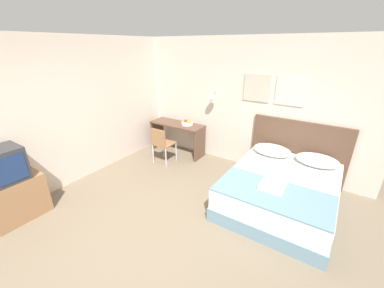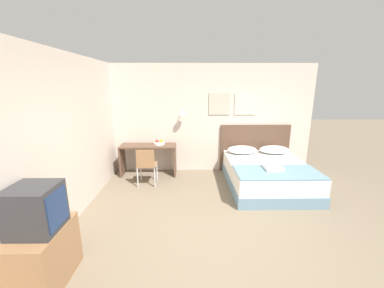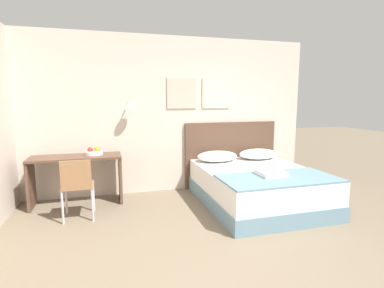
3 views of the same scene
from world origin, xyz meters
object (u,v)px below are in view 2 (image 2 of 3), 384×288
at_px(desk_chair, 146,164).
at_px(television, 35,209).
at_px(headboard, 254,148).
at_px(pillow_right, 274,150).
at_px(tv_stand, 44,256).
at_px(throw_blanket, 278,172).
at_px(pillow_left, 242,150).
at_px(folded_towel_near_foot, 273,167).
at_px(desk, 148,154).
at_px(bed, 267,175).
at_px(fruit_bowl, 159,143).

height_order(desk_chair, television, television).
height_order(headboard, desk_chair, headboard).
xyz_separation_m(pillow_right, tv_stand, (-3.66, -3.22, -0.30)).
distance_m(throw_blanket, television, 3.81).
height_order(headboard, television, headboard).
height_order(pillow_left, desk_chair, desk_chair).
relative_size(pillow_left, pillow_right, 1.00).
height_order(headboard, folded_towel_near_foot, headboard).
xyz_separation_m(desk, tv_stand, (-0.62, -3.26, -0.20)).
distance_m(bed, pillow_right, 0.89).
height_order(folded_towel_near_foot, fruit_bowl, fruit_bowl).
height_order(fruit_bowl, television, television).
bearing_deg(desk_chair, desk, 95.40).
height_order(pillow_left, pillow_right, same).
xyz_separation_m(pillow_left, television, (-2.88, -3.22, 0.28)).
bearing_deg(desk, bed, -15.72).
bearing_deg(bed, headboard, 90.00).
bearing_deg(desk_chair, tv_stand, -104.66).
bearing_deg(pillow_left, fruit_bowl, 177.71).
bearing_deg(desk_chair, bed, -1.98).
bearing_deg(throw_blanket, fruit_bowl, 150.05).
relative_size(pillow_right, folded_towel_near_foot, 1.98).
distance_m(desk, tv_stand, 3.32).
bearing_deg(folded_towel_near_foot, bed, 84.33).
bearing_deg(bed, television, -142.50).
xyz_separation_m(bed, desk, (-2.66, 0.75, 0.26)).
distance_m(headboard, throw_blanket, 1.62).
bearing_deg(headboard, tv_stand, -132.74).
bearing_deg(headboard, bed, -90.00).
xyz_separation_m(throw_blanket, television, (-3.27, -1.93, 0.35)).
height_order(throw_blanket, fruit_bowl, fruit_bowl).
bearing_deg(pillow_right, fruit_bowl, 178.35).
bearing_deg(desk, fruit_bowl, 10.43).
bearing_deg(fruit_bowl, pillow_left, -2.29).
height_order(pillow_right, folded_towel_near_foot, pillow_right).
distance_m(pillow_right, throw_blanket, 1.36).
distance_m(folded_towel_near_foot, tv_stand, 3.84).
bearing_deg(throw_blanket, tv_stand, -149.52).
bearing_deg(fruit_bowl, folded_towel_near_foot, -27.79).
distance_m(pillow_right, folded_towel_near_foot, 1.24).
bearing_deg(pillow_right, pillow_left, 180.00).
bearing_deg(throw_blanket, bed, 90.00).
xyz_separation_m(desk_chair, fruit_bowl, (0.20, 0.71, 0.29)).
relative_size(bed, television, 4.03).
distance_m(headboard, pillow_left, 0.50).
distance_m(bed, headboard, 1.08).
xyz_separation_m(pillow_left, folded_towel_near_foot, (0.35, -1.16, -0.03)).
relative_size(headboard, fruit_bowl, 6.61).
relative_size(folded_towel_near_foot, television, 0.71).
distance_m(folded_towel_near_foot, desk, 2.87).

